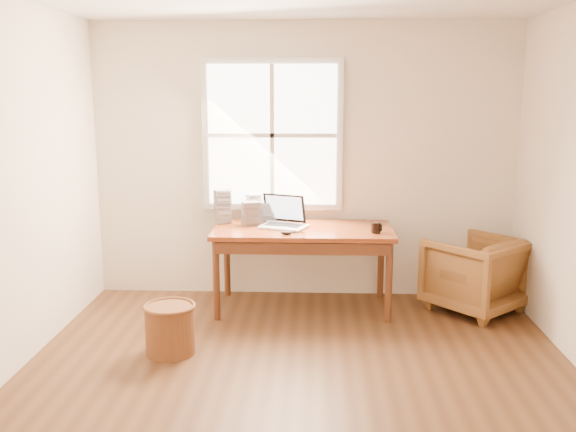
# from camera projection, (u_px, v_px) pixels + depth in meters

# --- Properties ---
(room_shell) EXTENTS (4.04, 4.54, 2.64)m
(room_shell) POSITION_uv_depth(u_px,v_px,m) (295.00, 195.00, 4.03)
(room_shell) COLOR brown
(room_shell) RESTS_ON ground
(desk) EXTENTS (1.60, 0.80, 0.04)m
(desk) POSITION_uv_depth(u_px,v_px,m) (303.00, 230.00, 5.75)
(desk) COLOR brown
(desk) RESTS_ON room_shell
(armchair) EXTENTS (1.04, 1.04, 0.68)m
(armchair) POSITION_uv_depth(u_px,v_px,m) (475.00, 274.00, 5.76)
(armchair) COLOR brown
(armchair) RESTS_ON room_shell
(wicker_stool) EXTENTS (0.49, 0.49, 0.37)m
(wicker_stool) POSITION_uv_depth(u_px,v_px,m) (170.00, 330.00, 4.85)
(wicker_stool) COLOR brown
(wicker_stool) RESTS_ON room_shell
(laptop) EXTENTS (0.46, 0.47, 0.27)m
(laptop) POSITION_uv_depth(u_px,v_px,m) (283.00, 213.00, 5.72)
(laptop) COLOR silver
(laptop) RESTS_ON desk
(mouse) EXTENTS (0.11, 0.07, 0.03)m
(mouse) POSITION_uv_depth(u_px,v_px,m) (286.00, 233.00, 5.48)
(mouse) COLOR black
(mouse) RESTS_ON desk
(coffee_mug) EXTENTS (0.10, 0.10, 0.09)m
(coffee_mug) POSITION_uv_depth(u_px,v_px,m) (376.00, 228.00, 5.54)
(coffee_mug) COLOR black
(coffee_mug) RESTS_ON desk
(cd_stack_a) EXTENTS (0.16, 0.16, 0.25)m
(cd_stack_a) POSITION_uv_depth(u_px,v_px,m) (254.00, 207.00, 6.08)
(cd_stack_a) COLOR silver
(cd_stack_a) RESTS_ON desk
(cd_stack_b) EXTENTS (0.17, 0.16, 0.22)m
(cd_stack_b) POSITION_uv_depth(u_px,v_px,m) (251.00, 214.00, 5.84)
(cd_stack_b) COLOR #2A2A30
(cd_stack_b) RESTS_ON desk
(cd_stack_c) EXTENTS (0.17, 0.17, 0.31)m
(cd_stack_c) POSITION_uv_depth(u_px,v_px,m) (223.00, 207.00, 5.94)
(cd_stack_c) COLOR #A09EAB
(cd_stack_c) RESTS_ON desk
(cd_stack_d) EXTENTS (0.19, 0.18, 0.19)m
(cd_stack_d) POSITION_uv_depth(u_px,v_px,m) (269.00, 212.00, 6.00)
(cd_stack_d) COLOR #B3B8BF
(cd_stack_d) RESTS_ON desk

